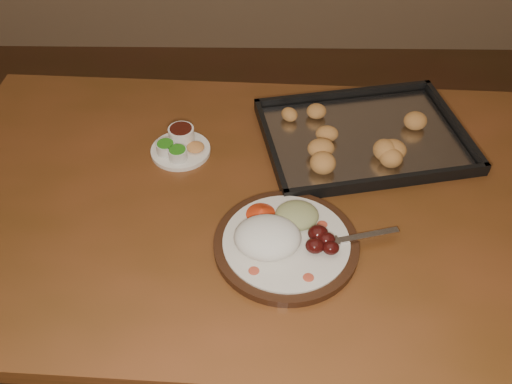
{
  "coord_description": "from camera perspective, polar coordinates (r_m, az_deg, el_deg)",
  "views": [
    {
      "loc": [
        0.24,
        -0.84,
        1.64
      ],
      "look_at": [
        0.22,
        0.06,
        0.77
      ],
      "focal_mm": 40.0,
      "sensor_mm": 36.0,
      "label": 1
    }
  ],
  "objects": [
    {
      "name": "dinner_plate",
      "position": [
        1.16,
        2.71,
        -4.69
      ],
      "size": [
        0.38,
        0.29,
        0.07
      ],
      "rotation": [
        0.0,
        0.0,
        0.02
      ],
      "color": "black",
      "rests_on": "dining_table"
    },
    {
      "name": "condiment_saucer",
      "position": [
        1.38,
        -7.64,
        4.63
      ],
      "size": [
        0.14,
        0.14,
        0.05
      ],
      "rotation": [
        0.0,
        0.0,
        -0.29
      ],
      "color": "white",
      "rests_on": "dining_table"
    },
    {
      "name": "ground",
      "position": [
        1.86,
        -7.29,
        -18.52
      ],
      "size": [
        4.0,
        4.0,
        0.0
      ],
      "primitive_type": "plane",
      "color": "#4F2A1B",
      "rests_on": "ground"
    },
    {
      "name": "dining_table",
      "position": [
        1.34,
        0.47,
        -3.41
      ],
      "size": [
        1.54,
        0.97,
        0.75
      ],
      "rotation": [
        0.0,
        0.0,
        -0.05
      ],
      "color": "brown",
      "rests_on": "ground"
    },
    {
      "name": "baking_tray",
      "position": [
        1.43,
        10.74,
        5.57
      ],
      "size": [
        0.54,
        0.45,
        0.05
      ],
      "rotation": [
        0.0,
        0.0,
        0.2
      ],
      "color": "black",
      "rests_on": "dining_table"
    }
  ]
}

